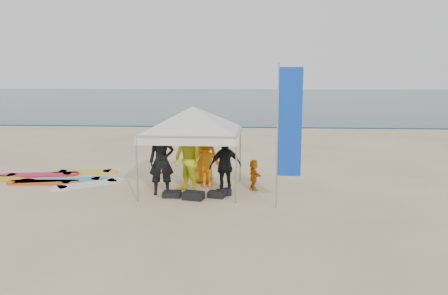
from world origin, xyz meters
TOP-DOWN VIEW (x-y plane):
  - ground at (0.00, 0.00)m, footprint 120.00×120.00m
  - ocean at (0.00, 60.00)m, footprint 160.00×84.00m
  - shoreline_foam at (0.00, 18.20)m, footprint 160.00×1.20m
  - person_black_a at (-0.62, 1.39)m, footprint 0.79×0.60m
  - person_yellow at (0.09, 1.64)m, footprint 1.19×1.16m
  - person_orange_a at (0.59, 2.30)m, footprint 1.04×0.63m
  - person_black_b at (1.21, 1.51)m, footprint 1.06×0.78m
  - person_orange_b at (0.39, 2.84)m, footprint 1.04×0.78m
  - person_seated at (2.02, 2.15)m, footprint 0.46×0.89m
  - canopy_tent at (0.22, 1.96)m, footprint 3.82×3.82m
  - feather_flag at (2.90, 0.33)m, footprint 0.62×0.04m
  - marker_pennant at (-0.86, 2.00)m, footprint 0.28×0.28m
  - gear_pile at (0.45, 1.10)m, footprint 1.94×0.91m
  - surfboard_spread at (-4.66, 2.90)m, footprint 5.13×2.90m

SIDE VIEW (x-z plane):
  - ground at x=0.00m, z-range 0.00..0.00m
  - shoreline_foam at x=0.00m, z-range 0.00..0.01m
  - surfboard_spread at x=-4.66m, z-range 0.00..0.07m
  - ocean at x=0.00m, z-range 0.00..0.08m
  - gear_pile at x=0.45m, z-range -0.01..0.21m
  - person_seated at x=2.02m, z-range 0.00..0.92m
  - marker_pennant at x=-0.86m, z-range 0.18..0.81m
  - person_orange_a at x=0.59m, z-range 0.00..1.57m
  - person_black_b at x=1.21m, z-range 0.00..1.67m
  - person_orange_b at x=0.39m, z-range 0.00..1.92m
  - person_yellow at x=0.09m, z-range 0.00..1.93m
  - person_black_a at x=-0.62m, z-range 0.00..1.96m
  - feather_flag at x=2.90m, z-range 0.33..4.05m
  - canopy_tent at x=0.22m, z-range 1.07..3.94m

